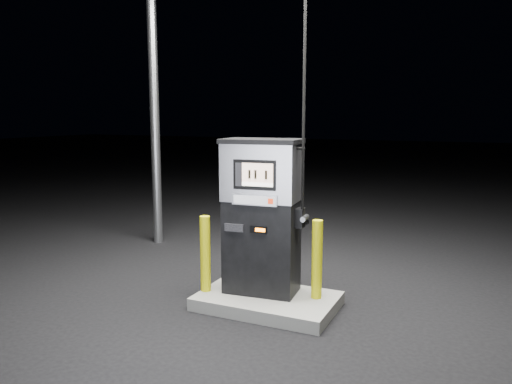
% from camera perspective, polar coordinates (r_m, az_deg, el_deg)
% --- Properties ---
extents(ground, '(80.00, 80.00, 0.00)m').
position_cam_1_polar(ground, '(6.07, 1.31, -13.02)').
color(ground, black).
rests_on(ground, ground).
extents(pump_island, '(1.60, 1.00, 0.15)m').
position_cam_1_polar(pump_island, '(6.04, 1.31, -12.36)').
color(pump_island, slate).
rests_on(pump_island, ground).
extents(fuel_dispenser, '(1.03, 0.62, 3.80)m').
position_cam_1_polar(fuel_dispenser, '(5.88, 0.69, -2.61)').
color(fuel_dispenser, black).
rests_on(fuel_dispenser, pump_island).
extents(bollard_left, '(0.13, 0.13, 0.92)m').
position_cam_1_polar(bollard_left, '(6.05, -5.81, -7.03)').
color(bollard_left, '#CAC90B').
rests_on(bollard_left, pump_island).
extents(bollard_right, '(0.15, 0.15, 0.92)m').
position_cam_1_polar(bollard_right, '(5.83, 6.98, -7.65)').
color(bollard_right, '#CAC90B').
rests_on(bollard_right, pump_island).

